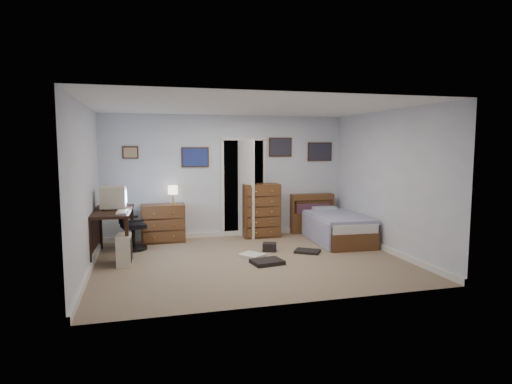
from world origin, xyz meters
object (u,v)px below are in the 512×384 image
(low_dresser, at_px, (163,223))
(tall_dresser, at_px, (261,210))
(office_chair, at_px, (130,230))
(bed, at_px, (336,227))
(computer_desk, at_px, (106,221))

(low_dresser, height_order, tall_dresser, tall_dresser)
(office_chair, relative_size, low_dresser, 1.15)
(low_dresser, bearing_deg, bed, -11.83)
(low_dresser, distance_m, bed, 3.40)
(office_chair, bearing_deg, computer_desk, -145.94)
(low_dresser, relative_size, bed, 0.45)
(low_dresser, bearing_deg, computer_desk, -134.32)
(computer_desk, xyz_separation_m, bed, (4.28, 0.14, -0.34))
(office_chair, bearing_deg, tall_dresser, -2.75)
(office_chair, xyz_separation_m, bed, (3.91, -0.27, -0.09))
(office_chair, relative_size, tall_dresser, 0.88)
(computer_desk, distance_m, bed, 4.30)
(tall_dresser, height_order, bed, tall_dresser)
(computer_desk, relative_size, low_dresser, 1.70)
(computer_desk, relative_size, bed, 0.77)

